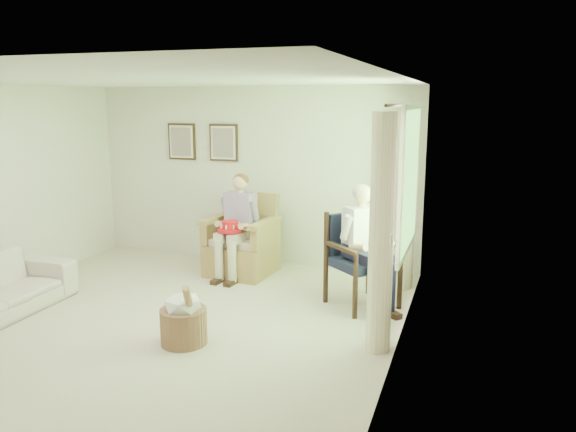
% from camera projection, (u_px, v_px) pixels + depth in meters
% --- Properties ---
extents(floor, '(5.50, 5.50, 0.00)m').
position_uv_depth(floor, '(159.00, 327.00, 6.05)').
color(floor, beige).
rests_on(floor, ground).
extents(back_wall, '(5.00, 0.04, 2.60)m').
position_uv_depth(back_wall, '(253.00, 176.00, 8.35)').
color(back_wall, silver).
rests_on(back_wall, ground).
extents(right_wall, '(0.04, 5.50, 2.60)m').
position_uv_depth(right_wall, '(397.00, 225.00, 5.02)').
color(right_wall, silver).
rests_on(right_wall, ground).
extents(ceiling, '(5.00, 5.50, 0.02)m').
position_uv_depth(ceiling, '(147.00, 79.00, 5.53)').
color(ceiling, white).
rests_on(ceiling, back_wall).
extents(window, '(0.13, 2.50, 1.63)m').
position_uv_depth(window, '(410.00, 176.00, 6.09)').
color(window, '#2D6B23').
rests_on(window, right_wall).
extents(curtain_left, '(0.34, 0.34, 2.30)m').
position_uv_depth(curtain_left, '(381.00, 234.00, 5.30)').
color(curtain_left, '#F9E6C3').
rests_on(curtain_left, ground).
extents(curtain_right, '(0.34, 0.34, 2.30)m').
position_uv_depth(curtain_right, '(406.00, 200.00, 7.13)').
color(curtain_right, '#F9E6C3').
rests_on(curtain_right, ground).
extents(framed_print_left, '(0.45, 0.05, 0.55)m').
position_uv_depth(framed_print_left, '(182.00, 142.00, 8.57)').
color(framed_print_left, '#382114').
rests_on(framed_print_left, back_wall).
extents(framed_print_right, '(0.45, 0.05, 0.55)m').
position_uv_depth(framed_print_right, '(223.00, 143.00, 8.35)').
color(framed_print_right, '#382114').
rests_on(framed_print_right, back_wall).
extents(wicker_armchair, '(0.87, 0.87, 1.12)m').
position_uv_depth(wicker_armchair, '(242.00, 249.00, 7.88)').
color(wicker_armchair, tan).
rests_on(wicker_armchair, ground).
extents(wood_armchair, '(0.70, 0.66, 1.08)m').
position_uv_depth(wood_armchair, '(364.00, 255.00, 6.66)').
color(wood_armchair, black).
rests_on(wood_armchair, ground).
extents(person_wicker, '(0.40, 0.63, 1.39)m').
position_uv_depth(person_wicker, '(238.00, 218.00, 7.65)').
color(person_wicker, beige).
rests_on(person_wicker, ground).
extents(person_dark, '(0.40, 0.63, 1.42)m').
position_uv_depth(person_dark, '(362.00, 238.00, 6.45)').
color(person_dark, '#181734').
rests_on(person_dark, ground).
extents(red_hat, '(0.34, 0.34, 0.14)m').
position_uv_depth(red_hat, '(230.00, 227.00, 7.49)').
color(red_hat, red).
rests_on(red_hat, person_wicker).
extents(hatbox, '(0.50, 0.50, 0.68)m').
position_uv_depth(hatbox, '(184.00, 318.00, 5.59)').
color(hatbox, tan).
rests_on(hatbox, ground).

